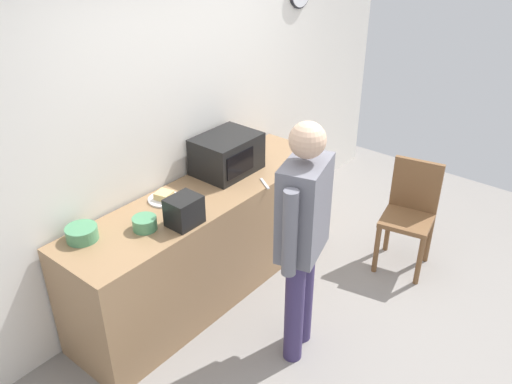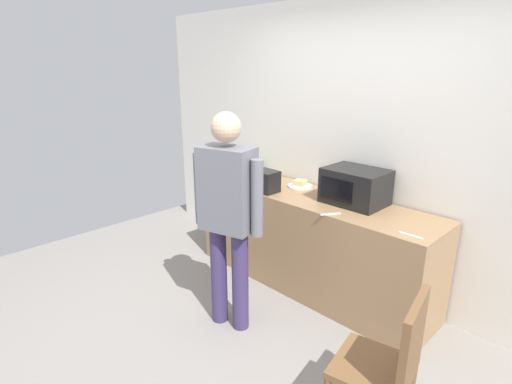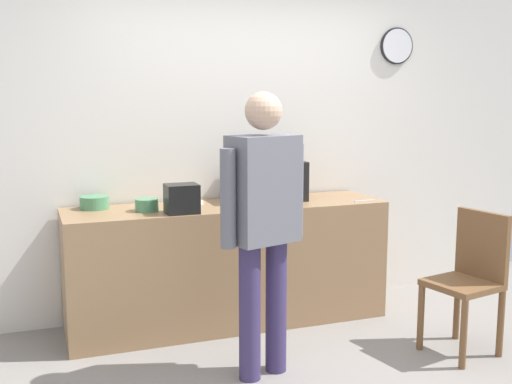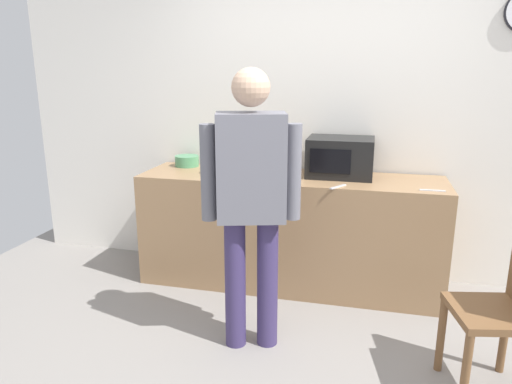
{
  "view_description": "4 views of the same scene",
  "coord_description": "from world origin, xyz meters",
  "px_view_note": "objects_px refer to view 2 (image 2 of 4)",
  "views": [
    {
      "loc": [
        -2.65,
        -1.24,
        2.83
      ],
      "look_at": [
        -0.18,
        0.78,
        1.03
      ],
      "focal_mm": 37.27,
      "sensor_mm": 36.0,
      "label": 1
    },
    {
      "loc": [
        1.84,
        -1.56,
        2.04
      ],
      "look_at": [
        -0.39,
        0.66,
        1.03
      ],
      "focal_mm": 28.23,
      "sensor_mm": 36.0,
      "label": 2
    },
    {
      "loc": [
        -1.62,
        -3.13,
        1.71
      ],
      "look_at": [
        -0.2,
        0.72,
        1.07
      ],
      "focal_mm": 44.28,
      "sensor_mm": 36.0,
      "label": 3
    },
    {
      "loc": [
        0.36,
        -2.31,
        1.71
      ],
      "look_at": [
        -0.41,
        0.8,
        0.87
      ],
      "focal_mm": 33.02,
      "sensor_mm": 36.0,
      "label": 4
    }
  ],
  "objects_px": {
    "salad_bowl": "(254,169)",
    "person_standing": "(228,208)",
    "spoon_utensil": "(331,214)",
    "sandwich_plate": "(300,185)",
    "microwave": "(355,186)",
    "toaster": "(266,181)",
    "cereal_bowl": "(262,179)",
    "wooden_chair": "(388,365)",
    "fork_utensil": "(411,235)"
  },
  "relations": [
    {
      "from": "person_standing",
      "to": "wooden_chair",
      "type": "bearing_deg",
      "value": -5.28
    },
    {
      "from": "sandwich_plate",
      "to": "wooden_chair",
      "type": "relative_size",
      "value": 0.25
    },
    {
      "from": "spoon_utensil",
      "to": "person_standing",
      "type": "relative_size",
      "value": 0.1
    },
    {
      "from": "toaster",
      "to": "sandwich_plate",
      "type": "bearing_deg",
      "value": 69.79
    },
    {
      "from": "salad_bowl",
      "to": "microwave",
      "type": "bearing_deg",
      "value": -3.37
    },
    {
      "from": "sandwich_plate",
      "to": "spoon_utensil",
      "type": "height_order",
      "value": "sandwich_plate"
    },
    {
      "from": "spoon_utensil",
      "to": "sandwich_plate",
      "type": "bearing_deg",
      "value": 147.6
    },
    {
      "from": "spoon_utensil",
      "to": "wooden_chair",
      "type": "xyz_separation_m",
      "value": [
        0.95,
        -0.8,
        -0.38
      ]
    },
    {
      "from": "salad_bowl",
      "to": "person_standing",
      "type": "xyz_separation_m",
      "value": [
        0.86,
        -1.11,
        0.06
      ]
    },
    {
      "from": "salad_bowl",
      "to": "spoon_utensil",
      "type": "distance_m",
      "value": 1.39
    },
    {
      "from": "cereal_bowl",
      "to": "person_standing",
      "type": "xyz_separation_m",
      "value": [
        0.52,
        -0.9,
        0.06
      ]
    },
    {
      "from": "salad_bowl",
      "to": "fork_utensil",
      "type": "relative_size",
      "value": 1.2
    },
    {
      "from": "salad_bowl",
      "to": "toaster",
      "type": "xyz_separation_m",
      "value": [
        0.54,
        -0.38,
        0.06
      ]
    },
    {
      "from": "microwave",
      "to": "spoon_utensil",
      "type": "distance_m",
      "value": 0.4
    },
    {
      "from": "toaster",
      "to": "person_standing",
      "type": "xyz_separation_m",
      "value": [
        0.31,
        -0.74,
        0.01
      ]
    },
    {
      "from": "spoon_utensil",
      "to": "fork_utensil",
      "type": "bearing_deg",
      "value": 4.34
    },
    {
      "from": "sandwich_plate",
      "to": "person_standing",
      "type": "bearing_deg",
      "value": -80.22
    },
    {
      "from": "microwave",
      "to": "salad_bowl",
      "type": "relative_size",
      "value": 2.46
    },
    {
      "from": "fork_utensil",
      "to": "person_standing",
      "type": "xyz_separation_m",
      "value": [
        -1.1,
        -0.72,
        0.1
      ]
    },
    {
      "from": "person_standing",
      "to": "cereal_bowl",
      "type": "bearing_deg",
      "value": 120.29
    },
    {
      "from": "sandwich_plate",
      "to": "spoon_utensil",
      "type": "xyz_separation_m",
      "value": [
        0.65,
        -0.41,
        -0.02
      ]
    },
    {
      "from": "cereal_bowl",
      "to": "spoon_utensil",
      "type": "bearing_deg",
      "value": -12.92
    },
    {
      "from": "salad_bowl",
      "to": "wooden_chair",
      "type": "relative_size",
      "value": 0.22
    },
    {
      "from": "sandwich_plate",
      "to": "salad_bowl",
      "type": "bearing_deg",
      "value": 177.23
    },
    {
      "from": "microwave",
      "to": "fork_utensil",
      "type": "height_order",
      "value": "microwave"
    },
    {
      "from": "cereal_bowl",
      "to": "sandwich_plate",
      "type": "bearing_deg",
      "value": 28.8
    },
    {
      "from": "sandwich_plate",
      "to": "spoon_utensil",
      "type": "relative_size",
      "value": 1.39
    },
    {
      "from": "microwave",
      "to": "fork_utensil",
      "type": "distance_m",
      "value": 0.74
    },
    {
      "from": "sandwich_plate",
      "to": "toaster",
      "type": "height_order",
      "value": "toaster"
    },
    {
      "from": "microwave",
      "to": "spoon_utensil",
      "type": "relative_size",
      "value": 2.94
    },
    {
      "from": "fork_utensil",
      "to": "person_standing",
      "type": "distance_m",
      "value": 1.32
    },
    {
      "from": "toaster",
      "to": "fork_utensil",
      "type": "xyz_separation_m",
      "value": [
        1.41,
        -0.02,
        -0.1
      ]
    },
    {
      "from": "sandwich_plate",
      "to": "salad_bowl",
      "type": "distance_m",
      "value": 0.67
    },
    {
      "from": "microwave",
      "to": "spoon_utensil",
      "type": "bearing_deg",
      "value": -87.31
    },
    {
      "from": "wooden_chair",
      "to": "microwave",
      "type": "bearing_deg",
      "value": 129.66
    },
    {
      "from": "microwave",
      "to": "sandwich_plate",
      "type": "bearing_deg",
      "value": 175.99
    },
    {
      "from": "salad_bowl",
      "to": "wooden_chair",
      "type": "height_order",
      "value": "salad_bowl"
    },
    {
      "from": "toaster",
      "to": "wooden_chair",
      "type": "height_order",
      "value": "toaster"
    },
    {
      "from": "sandwich_plate",
      "to": "toaster",
      "type": "relative_size",
      "value": 1.07
    },
    {
      "from": "microwave",
      "to": "toaster",
      "type": "bearing_deg",
      "value": -158.46
    },
    {
      "from": "salad_bowl",
      "to": "person_standing",
      "type": "relative_size",
      "value": 0.12
    },
    {
      "from": "salad_bowl",
      "to": "fork_utensil",
      "type": "distance_m",
      "value": 2.0
    },
    {
      "from": "cereal_bowl",
      "to": "toaster",
      "type": "distance_m",
      "value": 0.27
    },
    {
      "from": "toaster",
      "to": "cereal_bowl",
      "type": "bearing_deg",
      "value": 143.16
    },
    {
      "from": "fork_utensil",
      "to": "person_standing",
      "type": "height_order",
      "value": "person_standing"
    },
    {
      "from": "salad_bowl",
      "to": "toaster",
      "type": "relative_size",
      "value": 0.93
    },
    {
      "from": "sandwich_plate",
      "to": "cereal_bowl",
      "type": "xyz_separation_m",
      "value": [
        -0.34,
        -0.19,
        0.02
      ]
    },
    {
      "from": "microwave",
      "to": "fork_utensil",
      "type": "bearing_deg",
      "value": -26.04
    },
    {
      "from": "sandwich_plate",
      "to": "spoon_utensil",
      "type": "distance_m",
      "value": 0.77
    },
    {
      "from": "microwave",
      "to": "sandwich_plate",
      "type": "xyz_separation_m",
      "value": [
        -0.63,
        0.04,
        -0.13
      ]
    }
  ]
}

